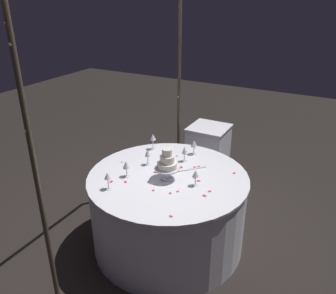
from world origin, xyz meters
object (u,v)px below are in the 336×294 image
at_px(side_table, 208,155).
at_px(wine_glass_0, 196,174).
at_px(decorative_arch, 124,72).
at_px(main_table, 168,210).
at_px(wine_glass_1, 185,151).
at_px(tiered_cake, 167,163).
at_px(wine_glass_2, 153,138).
at_px(cake_knife, 189,169).
at_px(wine_glass_4, 194,144).
at_px(wine_glass_3, 108,177).
at_px(wine_glass_5, 148,154).
at_px(wine_glass_6, 126,165).

xyz_separation_m(side_table, wine_glass_0, (-1.26, -0.39, 0.46)).
height_order(decorative_arch, main_table, decorative_arch).
relative_size(side_table, wine_glass_1, 4.92).
height_order(wine_glass_0, wine_glass_1, wine_glass_1).
bearing_deg(tiered_cake, wine_glass_2, 41.64).
bearing_deg(decorative_arch, wine_glass_2, -1.13).
bearing_deg(tiered_cake, cake_knife, -23.19).
height_order(side_table, wine_glass_4, wine_glass_4).
bearing_deg(main_table, tiered_cake, -161.18).
xyz_separation_m(side_table, wine_glass_3, (-1.66, 0.22, 0.47)).
bearing_deg(side_table, wine_glass_5, 171.86).
xyz_separation_m(wine_glass_2, cake_knife, (-0.24, -0.53, -0.12)).
height_order(wine_glass_0, wine_glass_2, wine_glass_2).
height_order(wine_glass_0, wine_glass_5, wine_glass_5).
bearing_deg(wine_glass_4, decorative_arch, 140.41).
distance_m(wine_glass_0, wine_glass_2, 0.83).
distance_m(wine_glass_1, cake_knife, 0.21).
bearing_deg(decorative_arch, wine_glass_0, -92.48).
relative_size(side_table, wine_glass_3, 4.99).
distance_m(tiered_cake, wine_glass_2, 0.64).
xyz_separation_m(main_table, wine_glass_4, (0.52, -0.01, 0.48)).
relative_size(side_table, wine_glass_6, 4.97).
distance_m(wine_glass_4, cake_knife, 0.36).
bearing_deg(wine_glass_4, wine_glass_3, 160.05).
xyz_separation_m(wine_glass_0, wine_glass_3, (-0.39, 0.61, 0.01)).
height_order(main_table, wine_glass_4, wine_glass_4).
bearing_deg(wine_glass_0, wine_glass_2, 56.08).
distance_m(side_table, wine_glass_3, 1.74).
xyz_separation_m(main_table, wine_glass_2, (0.43, 0.41, 0.49)).
xyz_separation_m(wine_glass_3, wine_glass_4, (0.95, -0.34, -0.00)).
xyz_separation_m(wine_glass_4, cake_knife, (-0.33, -0.11, -0.11)).
xyz_separation_m(wine_glass_3, wine_glass_6, (0.25, -0.01, -0.00)).
bearing_deg(wine_glass_0, wine_glass_6, 103.93).
bearing_deg(wine_glass_3, wine_glass_5, -6.28).
bearing_deg(decorative_arch, wine_glass_1, -51.61).
relative_size(side_table, wine_glass_5, 4.82).
xyz_separation_m(wine_glass_6, cake_knife, (0.37, -0.44, -0.11)).
height_order(main_table, cake_knife, cake_knife).
bearing_deg(decorative_arch, wine_glass_3, -168.35).
height_order(wine_glass_4, wine_glass_6, same).
relative_size(tiered_cake, wine_glass_4, 1.88).
xyz_separation_m(wine_glass_5, cake_knife, (0.09, -0.39, -0.11)).
bearing_deg(wine_glass_2, decorative_arch, 178.87).
distance_m(decorative_arch, cake_knife, 1.05).
xyz_separation_m(wine_glass_0, wine_glass_2, (0.46, 0.69, 0.02)).
bearing_deg(wine_glass_0, wine_glass_3, 122.90).
bearing_deg(side_table, wine_glass_3, 172.45).
relative_size(decorative_arch, wine_glass_1, 16.30).
bearing_deg(wine_glass_0, wine_glass_4, 25.80).
distance_m(wine_glass_0, wine_glass_3, 0.73).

